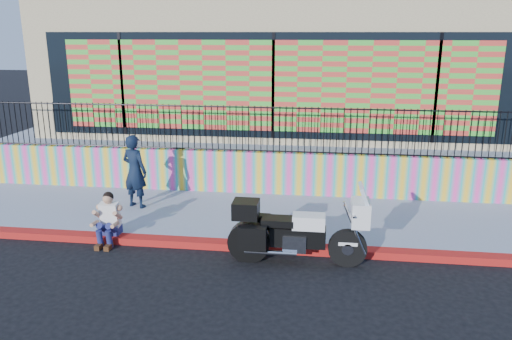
# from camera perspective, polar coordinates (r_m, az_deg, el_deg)

# --- Properties ---
(ground) EXTENTS (90.00, 90.00, 0.00)m
(ground) POSITION_cam_1_polar(r_m,az_deg,el_deg) (10.23, -0.47, -9.08)
(ground) COLOR black
(ground) RESTS_ON ground
(red_curb) EXTENTS (16.00, 0.30, 0.15)m
(red_curb) POSITION_cam_1_polar(r_m,az_deg,el_deg) (10.19, -0.47, -8.70)
(red_curb) COLOR #B70D1E
(red_curb) RESTS_ON ground
(sidewalk) EXTENTS (16.00, 3.00, 0.15)m
(sidewalk) POSITION_cam_1_polar(r_m,az_deg,el_deg) (11.71, 0.66, -5.41)
(sidewalk) COLOR gray
(sidewalk) RESTS_ON ground
(mural_wall) EXTENTS (16.00, 0.20, 1.10)m
(mural_wall) POSITION_cam_1_polar(r_m,az_deg,el_deg) (13.02, 1.51, -0.33)
(mural_wall) COLOR #FF43AA
(mural_wall) RESTS_ON sidewalk
(metal_fence) EXTENTS (15.80, 0.04, 1.20)m
(metal_fence) POSITION_cam_1_polar(r_m,az_deg,el_deg) (12.75, 1.55, 4.64)
(metal_fence) COLOR black
(metal_fence) RESTS_ON mural_wall
(elevated_platform) EXTENTS (16.00, 10.00, 1.25)m
(elevated_platform) POSITION_cam_1_polar(r_m,az_deg,el_deg) (17.97, 3.24, 3.85)
(elevated_platform) COLOR gray
(elevated_platform) RESTS_ON ground
(storefront_building) EXTENTS (14.00, 8.06, 4.00)m
(storefront_building) POSITION_cam_1_polar(r_m,az_deg,el_deg) (17.41, 3.32, 12.19)
(storefront_building) COLOR tan
(storefront_building) RESTS_ON elevated_platform
(police_motorcycle) EXTENTS (2.59, 0.85, 1.61)m
(police_motorcycle) POSITION_cam_1_polar(r_m,az_deg,el_deg) (9.44, 4.51, -6.84)
(police_motorcycle) COLOR black
(police_motorcycle) RESTS_ON ground
(police_officer) EXTENTS (0.75, 0.61, 1.78)m
(police_officer) POSITION_cam_1_polar(r_m,az_deg,el_deg) (12.26, -13.69, -0.14)
(police_officer) COLOR black
(police_officer) RESTS_ON sidewalk
(seated_man) EXTENTS (0.54, 0.71, 1.06)m
(seated_man) POSITION_cam_1_polar(r_m,az_deg,el_deg) (10.76, -16.61, -5.89)
(seated_man) COLOR navy
(seated_man) RESTS_ON ground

